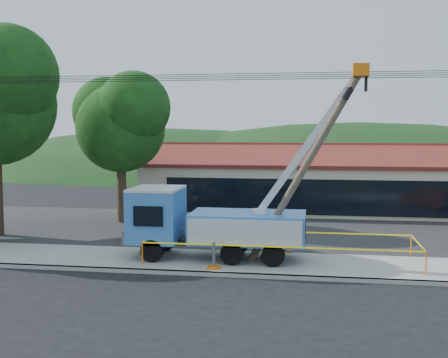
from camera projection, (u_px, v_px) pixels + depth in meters
name	position (u px, v px, depth m)	size (l,w,h in m)	color
ground	(190.00, 291.00, 19.63)	(120.00, 120.00, 0.00)	black
curb	(201.00, 274.00, 21.69)	(60.00, 0.25, 0.15)	#9E9B94
sidewalk	(210.00, 262.00, 23.56)	(60.00, 4.00, 0.15)	#9E9B94
parking_lot	(236.00, 229.00, 31.43)	(60.00, 12.00, 0.10)	#28282B
strip_mall	(309.00, 183.00, 38.49)	(22.50, 8.53, 4.67)	beige
tree_lot	(120.00, 119.00, 32.93)	(6.30, 5.60, 8.94)	#332316
hill_west	(169.00, 170.00, 76.06)	(78.40, 56.00, 28.00)	#133614
hill_center	(358.00, 172.00, 72.17)	(89.60, 64.00, 32.00)	#133614
utility_truck	(211.00, 221.00, 23.85)	(9.94, 4.02, 8.07)	black
leaning_pole	(310.00, 158.00, 22.73)	(4.61, 1.67, 7.96)	brown
caution_tape	(281.00, 243.00, 23.53)	(11.12, 3.31, 0.96)	orange
car_silver	(159.00, 236.00, 29.63)	(1.96, 4.87, 1.66)	silver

